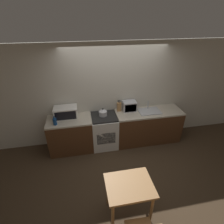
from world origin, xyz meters
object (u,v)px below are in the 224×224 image
Objects in this scene: kettle at (103,112)px; bottle at (55,121)px; toaster_oven at (129,106)px; stove_range at (104,131)px; microwave at (66,112)px; dining_table at (129,190)px.

bottle reaches higher than kettle.
bottle is 1.87m from toaster_oven.
toaster_oven is (0.69, 0.16, 0.58)m from stove_range.
microwave reaches higher than bottle.
microwave is at bearing 172.73° from stove_range.
kettle reaches higher than dining_table.
stove_range is 1.94m from dining_table.
microwave is at bearing 49.67° from bottle.
kettle is at bearing -170.02° from toaster_oven.
microwave is at bearing 116.69° from dining_table.
bottle is at bearing -171.75° from stove_range.
bottle is at bearing -130.33° from microwave.
toaster_oven is at bearing 10.06° from bottle.
stove_range is at bearing -166.98° from toaster_oven.
microwave is 0.38m from bottle.
microwave is at bearing -178.44° from toaster_oven.
dining_table is (0.14, -1.96, -0.36)m from kettle.
microwave is 0.73× the size of dining_table.
microwave reaches higher than dining_table.
toaster_oven is at bearing 1.56° from microwave.
microwave reaches higher than stove_range.
kettle is 0.37× the size of microwave.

